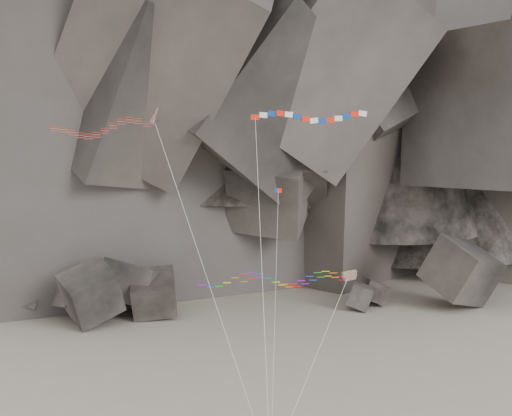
{
  "coord_description": "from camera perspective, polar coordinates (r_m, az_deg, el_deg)",
  "views": [
    {
      "loc": [
        -4.65,
        -49.86,
        23.02
      ],
      "look_at": [
        1.12,
        6.0,
        17.14
      ],
      "focal_mm": 45.0,
      "sensor_mm": 36.0,
      "label": 1
    }
  ],
  "objects": [
    {
      "name": "headland",
      "position": [
        121.44,
        -3.76,
        14.95
      ],
      "size": [
        110.0,
        70.0,
        84.0
      ],
      "primitive_type": null,
      "color": "#4E4540",
      "rests_on": "ground"
    },
    {
      "name": "pennant_kite",
      "position": [
        48.39,
        1.83,
        -3.19
      ],
      "size": [
        2.04,
        9.53,
        17.81
      ],
      "rotation": [
        0.0,
        0.0,
        -0.18
      ],
      "color": "red",
      "rests_on": "ground"
    },
    {
      "name": "banner_kite",
      "position": [
        55.34,
        4.71,
        7.94
      ],
      "size": [
        10.11,
        15.2,
        24.11
      ],
      "rotation": [
        0.0,
        0.0,
        -0.06
      ],
      "color": "red",
      "rests_on": "ground"
    },
    {
      "name": "boulder_field",
      "position": [
        85.9,
        -3.31,
        -7.76
      ],
      "size": [
        76.94,
        15.67,
        10.51
      ],
      "color": "#47423F",
      "rests_on": "ground"
    },
    {
      "name": "delta_kite",
      "position": [
        54.99,
        -13.9,
        6.97
      ],
      "size": [
        16.89,
        15.77,
        24.39
      ],
      "rotation": [
        0.0,
        0.0,
        0.25
      ],
      "color": "red",
      "rests_on": "ground"
    },
    {
      "name": "parafoil_kite",
      "position": [
        55.29,
        1.26,
        -6.31
      ],
      "size": [
        14.09,
        14.09,
        10.39
      ],
      "rotation": [
        0.0,
        0.0,
        0.25
      ],
      "color": "yellow",
      "rests_on": "ground"
    }
  ]
}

